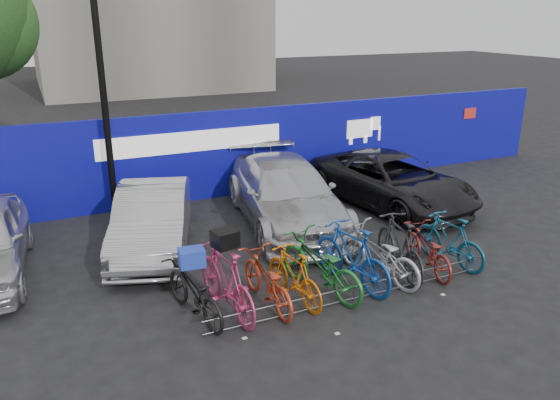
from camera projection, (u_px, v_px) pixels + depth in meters
ground at (336, 286)px, 10.27m from camera, size 100.00×100.00×0.00m
hoarding at (228, 153)px, 15.03m from camera, size 22.00×0.18×2.40m
lamppost at (103, 86)px, 12.58m from camera, size 0.25×0.50×6.11m
bike_rack at (354, 293)px, 9.70m from camera, size 5.60×0.03×0.30m
car_1 at (153, 219)px, 11.69m from camera, size 2.65×4.41×1.37m
car_2 at (286, 193)px, 13.10m from camera, size 2.94×5.52×1.52m
car_3 at (392, 180)px, 14.38m from camera, size 2.95×5.18×1.36m
bike_0 at (194, 292)px, 9.06m from camera, size 1.00×1.93×0.97m
bike_1 at (226, 280)px, 9.17m from camera, size 0.81×2.10×1.23m
bike_2 at (267, 281)px, 9.45m from camera, size 0.73×1.85×0.96m
bike_3 at (294, 276)px, 9.58m from camera, size 0.70×1.72×1.00m
bike_4 at (320, 265)px, 9.87m from camera, size 1.24×2.21×1.10m
bike_5 at (352, 256)px, 10.10m from camera, size 0.95×2.12×1.23m
bike_6 at (378, 254)px, 10.38m from camera, size 1.18×2.10×1.05m
bike_7 at (400, 246)px, 10.56m from camera, size 0.90×2.03×1.18m
bike_8 at (427, 250)px, 10.73m from camera, size 0.86×1.80×0.91m
bike_9 at (450, 240)px, 11.02m from camera, size 0.75×1.82×1.06m
cargo_crate at (192, 257)px, 8.86m from camera, size 0.44×0.36×0.29m
cargo_topcase at (225, 239)px, 8.93m from camera, size 0.45×0.42×0.28m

